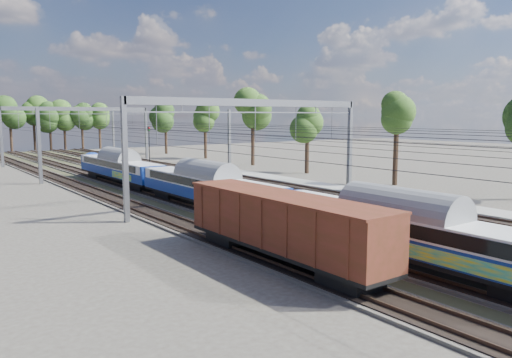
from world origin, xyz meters
TOP-DOWN VIEW (x-y plane):
  - track_bed at (-0.00, 45.00)m, footprint 21.00×130.00m
  - platform at (12.00, 20.00)m, footprint 3.00×70.00m
  - catenary at (0.33, 52.69)m, footprint 25.65×130.00m
  - tree_belt at (5.07, 95.73)m, footprint 40.76×102.06m
  - emu_train at (-4.50, 30.12)m, footprint 2.70×57.17m
  - freight_boxcar at (-9.00, 15.43)m, footprint 2.82×13.62m
  - worker at (3.00, 68.10)m, footprint 0.63×0.82m
  - signal_near at (3.78, 68.87)m, footprint 0.33×0.30m
  - signal_far at (8.11, 69.35)m, footprint 0.42×0.39m

SIDE VIEW (x-z plane):
  - track_bed at x=0.00m, z-range -0.07..0.27m
  - platform at x=12.00m, z-range 0.00..0.30m
  - worker at x=3.00m, z-range 0.00..1.99m
  - freight_boxcar at x=-9.00m, z-range 0.39..3.90m
  - emu_train at x=-4.50m, z-range 0.35..4.30m
  - signal_near at x=3.78m, z-range 0.70..5.96m
  - signal_far at x=8.11m, z-range 0.78..6.67m
  - catenary at x=0.33m, z-range 1.90..10.90m
  - tree_belt at x=5.07m, z-range 2.23..14.40m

